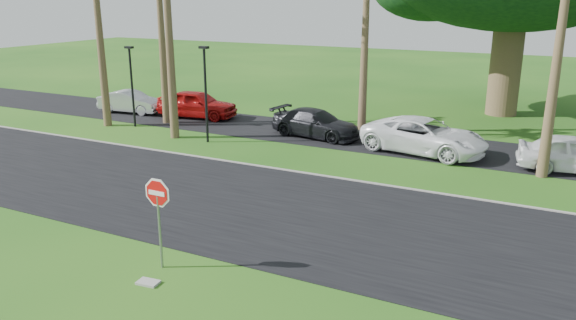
# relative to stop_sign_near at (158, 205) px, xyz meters

# --- Properties ---
(ground) EXTENTS (120.00, 120.00, 0.00)m
(ground) POSITION_rel_stop_sign_near_xyz_m (-0.50, 3.00, -1.77)
(ground) COLOR #184912
(ground) RESTS_ON ground
(road) EXTENTS (120.00, 8.00, 0.02)m
(road) POSITION_rel_stop_sign_near_xyz_m (-0.50, 5.00, -1.76)
(road) COLOR black
(road) RESTS_ON ground
(parking_strip) EXTENTS (120.00, 5.00, 0.02)m
(parking_strip) POSITION_rel_stop_sign_near_xyz_m (-0.50, 15.50, -1.76)
(parking_strip) COLOR black
(parking_strip) RESTS_ON ground
(curb) EXTENTS (120.00, 0.12, 0.06)m
(curb) POSITION_rel_stop_sign_near_xyz_m (-0.50, 9.05, -1.74)
(curb) COLOR gray
(curb) RESTS_ON ground
(stop_sign_near) EXTENTS (1.05, 0.07, 2.62)m
(stop_sign_near) POSITION_rel_stop_sign_near_xyz_m (0.00, 0.00, 0.00)
(stop_sign_near) COLOR gray
(stop_sign_near) RESTS_ON ground
(streetlight_left) EXTENTS (0.45, 0.25, 4.34)m
(streetlight_left) POSITION_rel_stop_sign_near_xyz_m (-12.00, 12.50, 0.72)
(streetlight_left) COLOR black
(streetlight_left) RESTS_ON ground
(streetlight_right) EXTENTS (0.45, 0.25, 4.64)m
(streetlight_right) POSITION_rel_stop_sign_near_xyz_m (-6.50, 11.50, 0.88)
(streetlight_right) COLOR black
(streetlight_right) RESTS_ON ground
(car_silver) EXTENTS (4.18, 1.91, 1.33)m
(car_silver) POSITION_rel_stop_sign_near_xyz_m (-14.70, 15.25, -1.11)
(car_silver) COLOR #B7BABF
(car_silver) RESTS_ON ground
(car_red) EXTENTS (4.91, 2.52, 1.60)m
(car_red) POSITION_rel_stop_sign_near_xyz_m (-10.27, 15.92, -0.97)
(car_red) COLOR #A20E0D
(car_red) RESTS_ON ground
(car_dark) EXTENTS (4.95, 2.58, 1.37)m
(car_dark) POSITION_rel_stop_sign_near_xyz_m (-2.19, 14.85, -1.09)
(car_dark) COLOR black
(car_dark) RESTS_ON ground
(car_minivan) EXTENTS (6.00, 3.52, 1.57)m
(car_minivan) POSITION_rel_stop_sign_near_xyz_m (3.44, 14.31, -0.99)
(car_minivan) COLOR white
(car_minivan) RESTS_ON ground
(car_pickup) EXTENTS (4.70, 2.45, 1.53)m
(car_pickup) POSITION_rel_stop_sign_near_xyz_m (9.64, 14.18, -1.01)
(car_pickup) COLOR white
(car_pickup) RESTS_ON ground
(utility_slab) EXTENTS (0.58, 0.41, 0.06)m
(utility_slab) POSITION_rel_stop_sign_near_xyz_m (0.25, -0.86, -1.74)
(utility_slab) COLOR #96968F
(utility_slab) RESTS_ON ground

